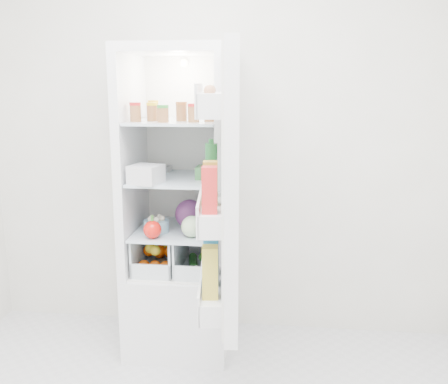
# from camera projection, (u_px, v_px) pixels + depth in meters

# --- Properties ---
(room_walls) EXTENTS (3.02, 3.02, 2.61)m
(room_walls) POSITION_uv_depth(u_px,v_px,m) (160.00, 83.00, 1.61)
(room_walls) COLOR beige
(room_walls) RESTS_ON ground
(refrigerator) EXTENTS (0.60, 0.60, 1.80)m
(refrigerator) POSITION_uv_depth(u_px,v_px,m) (181.00, 239.00, 3.04)
(refrigerator) COLOR white
(refrigerator) RESTS_ON ground
(shelf_low) EXTENTS (0.49, 0.53, 0.01)m
(shelf_low) POSITION_uv_depth(u_px,v_px,m) (179.00, 230.00, 2.96)
(shelf_low) COLOR silver
(shelf_low) RESTS_ON refrigerator
(shelf_mid) EXTENTS (0.49, 0.53, 0.02)m
(shelf_mid) POSITION_uv_depth(u_px,v_px,m) (178.00, 179.00, 2.89)
(shelf_mid) COLOR silver
(shelf_mid) RESTS_ON refrigerator
(shelf_top) EXTENTS (0.49, 0.53, 0.02)m
(shelf_top) POSITION_uv_depth(u_px,v_px,m) (177.00, 122.00, 2.82)
(shelf_top) COLOR silver
(shelf_top) RESTS_ON refrigerator
(crisper_left) EXTENTS (0.23, 0.46, 0.22)m
(crisper_left) POSITION_uv_depth(u_px,v_px,m) (160.00, 250.00, 3.00)
(crisper_left) COLOR silver
(crisper_left) RESTS_ON refrigerator
(crisper_right) EXTENTS (0.23, 0.46, 0.22)m
(crisper_right) POSITION_uv_depth(u_px,v_px,m) (200.00, 251.00, 2.97)
(crisper_right) COLOR silver
(crisper_right) RESTS_ON refrigerator
(condiment_jars) EXTENTS (0.46, 0.32, 0.08)m
(condiment_jars) POSITION_uv_depth(u_px,v_px,m) (170.00, 113.00, 2.74)
(condiment_jars) COLOR #B21919
(condiment_jars) RESTS_ON shelf_top
(squeeze_bottle) EXTENTS (0.05, 0.05, 0.16)m
(squeeze_bottle) POSITION_uv_depth(u_px,v_px,m) (217.00, 105.00, 2.92)
(squeeze_bottle) COLOR silver
(squeeze_bottle) RESTS_ON shelf_top
(tub_white) EXTENTS (0.19, 0.19, 0.10)m
(tub_white) POSITION_uv_depth(u_px,v_px,m) (146.00, 174.00, 2.71)
(tub_white) COLOR silver
(tub_white) RESTS_ON shelf_mid
(tin_red) EXTENTS (0.11, 0.11, 0.06)m
(tin_red) POSITION_uv_depth(u_px,v_px,m) (209.00, 175.00, 2.79)
(tin_red) COLOR red
(tin_red) RESTS_ON shelf_mid
(foil_tray) EXTENTS (0.15, 0.11, 0.04)m
(foil_tray) POSITION_uv_depth(u_px,v_px,m) (159.00, 169.00, 3.09)
(foil_tray) COLOR #B9B9BD
(foil_tray) RESTS_ON shelf_mid
(tub_green) EXTENTS (0.09, 0.13, 0.07)m
(tub_green) POSITION_uv_depth(u_px,v_px,m) (204.00, 172.00, 2.85)
(tub_green) COLOR #387C3D
(tub_green) RESTS_ON shelf_mid
(red_cabbage) EXTENTS (0.17, 0.17, 0.17)m
(red_cabbage) POSITION_uv_depth(u_px,v_px,m) (190.00, 214.00, 2.96)
(red_cabbage) COLOR #5E205A
(red_cabbage) RESTS_ON shelf_low
(bell_pepper) EXTENTS (0.10, 0.10, 0.10)m
(bell_pepper) POSITION_uv_depth(u_px,v_px,m) (152.00, 230.00, 2.76)
(bell_pepper) COLOR red
(bell_pepper) RESTS_ON shelf_low
(mushroom_bowl) EXTENTS (0.18, 0.18, 0.07)m
(mushroom_bowl) POSITION_uv_depth(u_px,v_px,m) (156.00, 226.00, 2.89)
(mushroom_bowl) COLOR #83AEC4
(mushroom_bowl) RESTS_ON shelf_low
(salad_bag) EXTENTS (0.12, 0.12, 0.12)m
(salad_bag) POSITION_uv_depth(u_px,v_px,m) (192.00, 227.00, 2.79)
(salad_bag) COLOR beige
(salad_bag) RESTS_ON shelf_low
(citrus_pile) EXTENTS (0.20, 0.31, 0.16)m
(citrus_pile) POSITION_uv_depth(u_px,v_px,m) (159.00, 255.00, 2.99)
(citrus_pile) COLOR #E1520B
(citrus_pile) RESTS_ON refrigerator
(veg_pile) EXTENTS (0.16, 0.30, 0.10)m
(veg_pile) POSITION_uv_depth(u_px,v_px,m) (201.00, 259.00, 2.98)
(veg_pile) COLOR #1B4D19
(veg_pile) RESTS_ON refrigerator
(fridge_door) EXTENTS (0.23, 0.60, 1.30)m
(fridge_door) POSITION_uv_depth(u_px,v_px,m) (224.00, 194.00, 2.29)
(fridge_door) COLOR white
(fridge_door) RESTS_ON refrigerator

